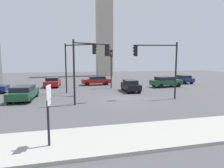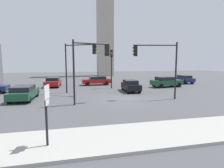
{
  "view_description": "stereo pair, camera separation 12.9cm",
  "coord_description": "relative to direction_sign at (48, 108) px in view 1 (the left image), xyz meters",
  "views": [
    {
      "loc": [
        -5.48,
        -17.57,
        3.69
      ],
      "look_at": [
        -0.75,
        1.76,
        1.31
      ],
      "focal_mm": 30.04,
      "sensor_mm": 36.0,
      "label": 1
    },
    {
      "loc": [
        -5.35,
        -17.6,
        3.69
      ],
      "look_at": [
        -0.75,
        1.76,
        1.31
      ],
      "focal_mm": 30.04,
      "sensor_mm": 36.0,
      "label": 2
    }
  ],
  "objects": [
    {
      "name": "car_0",
      "position": [
        14.88,
        16.57,
        -1.0
      ],
      "size": [
        4.66,
        2.47,
        1.51
      ],
      "rotation": [
        0.0,
        0.0,
        0.11
      ],
      "color": "#19472D",
      "rests_on": "ground_plane"
    },
    {
      "name": "direction_sign",
      "position": [
        0.0,
        0.0,
        0.0
      ],
      "size": [
        0.18,
        0.67,
        2.68
      ],
      "rotation": [
        0.0,
        0.0,
        -0.17
      ],
      "color": "black",
      "rests_on": "ground_plane"
    },
    {
      "name": "sidewalk_corner",
      "position": [
        6.24,
        0.26,
        -1.72
      ],
      "size": [
        36.92,
        3.3,
        0.15
      ],
      "primitive_type": "cube",
      "color": "#A8A59E",
      "rests_on": "ground_plane"
    },
    {
      "name": "traffic_light_3",
      "position": [
        9.32,
        8.76,
        2.18
      ],
      "size": [
        4.26,
        1.13,
        5.56
      ],
      "rotation": [
        0.0,
        0.0,
        2.92
      ],
      "color": "black",
      "rests_on": "ground_plane"
    },
    {
      "name": "traffic_light_1",
      "position": [
        2.88,
        8.42,
        2.12
      ],
      "size": [
        3.4,
        1.15,
        5.51
      ],
      "rotation": [
        0.0,
        0.0,
        0.28
      ],
      "color": "black",
      "rests_on": "ground_plane"
    },
    {
      "name": "car_4",
      "position": [
        5.34,
        21.32,
        -1.06
      ],
      "size": [
        4.43,
        1.9,
        1.37
      ],
      "rotation": [
        0.0,
        0.0,
        3.16
      ],
      "color": "maroon",
      "rests_on": "ground_plane"
    },
    {
      "name": "car_6",
      "position": [
        -3.28,
        11.32,
        -1.06
      ],
      "size": [
        2.21,
        4.78,
        1.39
      ],
      "rotation": [
        0.0,
        0.0,
        1.51
      ],
      "color": "#19472D",
      "rests_on": "ground_plane"
    },
    {
      "name": "traffic_light_0",
      "position": [
        6.82,
        17.2,
        1.9
      ],
      "size": [
        0.34,
        0.47,
        5.31
      ],
      "rotation": [
        0.0,
        0.0,
        -1.64
      ],
      "color": "black",
      "rests_on": "ground_plane"
    },
    {
      "name": "car_2",
      "position": [
        -1.23,
        21.01,
        -1.08
      ],
      "size": [
        2.28,
        4.76,
        1.36
      ],
      "rotation": [
        0.0,
        0.0,
        -1.64
      ],
      "color": "maroon",
      "rests_on": "ground_plane"
    },
    {
      "name": "skyline_tower",
      "position": [
        10.63,
        40.83,
        14.06
      ],
      "size": [
        3.85,
        3.85,
        31.71
      ],
      "primitive_type": "cube",
      "color": "#A89E8E",
      "rests_on": "ground_plane"
    },
    {
      "name": "car_5",
      "position": [
        20.37,
        20.36,
        -1.06
      ],
      "size": [
        1.85,
        4.06,
        1.37
      ],
      "rotation": [
        0.0,
        0.0,
        1.62
      ],
      "color": "navy",
      "rests_on": "ground_plane"
    },
    {
      "name": "traffic_light_2",
      "position": [
        2.2,
        13.56,
        2.35
      ],
      "size": [
        3.39,
        2.49,
        5.76
      ],
      "rotation": [
        0.0,
        0.0,
        -0.62
      ],
      "color": "black",
      "rests_on": "ground_plane"
    },
    {
      "name": "car_3",
      "position": [
        8.49,
        13.89,
        -1.05
      ],
      "size": [
        2.04,
        4.05,
        1.42
      ],
      "rotation": [
        0.0,
        0.0,
        -1.66
      ],
      "color": "black",
      "rests_on": "ground_plane"
    },
    {
      "name": "ground_plane",
      "position": [
        6.24,
        9.58,
        -1.8
      ],
      "size": [
        102.55,
        102.55,
        0.0
      ],
      "primitive_type": "plane",
      "color": "#4C4C4F"
    }
  ]
}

